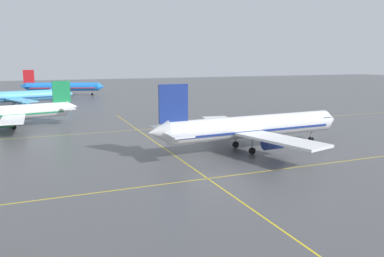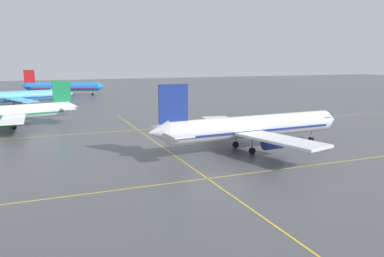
{
  "view_description": "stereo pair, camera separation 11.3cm",
  "coord_description": "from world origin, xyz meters",
  "px_view_note": "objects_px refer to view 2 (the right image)",
  "views": [
    {
      "loc": [
        -19.83,
        -7.71,
        15.41
      ],
      "look_at": [
        4.34,
        51.97,
        3.64
      ],
      "focal_mm": 35.44,
      "sensor_mm": 36.0,
      "label": 1
    },
    {
      "loc": [
        -19.72,
        -7.75,
        15.41
      ],
      "look_at": [
        4.34,
        51.97,
        3.64
      ],
      "focal_mm": 35.44,
      "sensor_mm": 36.0,
      "label": 2
    }
  ],
  "objects_px": {
    "airliner_second_row": "(251,127)",
    "airliner_far_right_stand": "(62,87)",
    "airliner_far_left_stand": "(19,97)",
    "airliner_third_row": "(5,113)"
  },
  "relations": [
    {
      "from": "airliner_third_row",
      "to": "airliner_second_row",
      "type": "bearing_deg",
      "value": -43.3
    },
    {
      "from": "airliner_third_row",
      "to": "airliner_far_right_stand",
      "type": "height_order",
      "value": "airliner_far_right_stand"
    },
    {
      "from": "airliner_third_row",
      "to": "airliner_far_right_stand",
      "type": "xyz_separation_m",
      "value": [
        16.75,
        78.72,
        0.24
      ]
    },
    {
      "from": "airliner_second_row",
      "to": "airliner_far_right_stand",
      "type": "xyz_separation_m",
      "value": [
        -24.0,
        117.11,
        -0.23
      ]
    },
    {
      "from": "airliner_far_left_stand",
      "to": "airliner_second_row",
      "type": "bearing_deg",
      "value": -63.04
    },
    {
      "from": "airliner_far_left_stand",
      "to": "airliner_far_right_stand",
      "type": "relative_size",
      "value": 1.0
    },
    {
      "from": "airliner_second_row",
      "to": "airliner_far_right_stand",
      "type": "distance_m",
      "value": 119.55
    },
    {
      "from": "airliner_third_row",
      "to": "airliner_far_left_stand",
      "type": "height_order",
      "value": "airliner_far_left_stand"
    },
    {
      "from": "airliner_third_row",
      "to": "airliner_far_left_stand",
      "type": "bearing_deg",
      "value": 88.36
    },
    {
      "from": "airliner_far_right_stand",
      "to": "airliner_second_row",
      "type": "bearing_deg",
      "value": -78.42
    }
  ]
}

